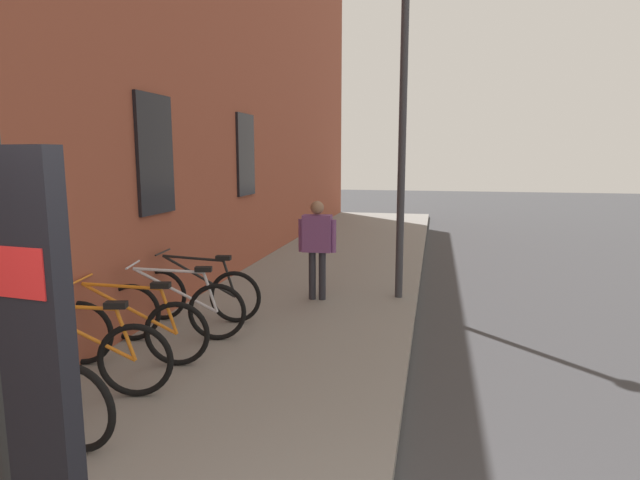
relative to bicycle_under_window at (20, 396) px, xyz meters
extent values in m
plane|color=#38383A|center=(3.75, -3.92, -0.51)|extent=(60.00, 60.00, 0.00)
cube|color=gray|center=(5.75, -1.17, -0.45)|extent=(24.00, 3.50, 0.12)
cube|color=brown|center=(6.75, 0.88, 3.75)|extent=(22.00, 0.60, 8.51)
cube|color=black|center=(3.25, 0.56, 1.89)|extent=(0.90, 0.06, 1.60)
cube|color=black|center=(6.75, 0.56, 1.89)|extent=(0.90, 0.06, 1.60)
torus|color=black|center=(-0.03, -0.51, -0.03)|extent=(0.10, 0.72, 0.72)
cylinder|color=#1E4CA5|center=(0.00, -0.02, 0.25)|extent=(0.10, 1.02, 0.58)
cylinder|color=#1E4CA5|center=(0.00, 0.06, 0.50)|extent=(0.09, 0.85, 0.09)
cylinder|color=#1E4CA5|center=(-0.03, -0.44, 0.22)|extent=(0.05, 0.19, 0.51)
cube|color=black|center=(-0.02, -0.37, 0.51)|extent=(0.11, 0.21, 0.06)
torus|color=black|center=(0.68, 0.58, -0.03)|extent=(0.23, 0.71, 0.72)
torus|color=black|center=(0.93, -0.44, -0.03)|extent=(0.23, 0.71, 0.72)
cylinder|color=orange|center=(0.81, 0.05, 0.25)|extent=(0.28, 1.00, 0.58)
cylinder|color=orange|center=(0.80, 0.12, 0.50)|extent=(0.24, 0.84, 0.09)
cylinder|color=orange|center=(0.92, -0.36, 0.22)|extent=(0.08, 0.19, 0.51)
cube|color=black|center=(0.90, -0.29, 0.51)|extent=(0.14, 0.22, 0.06)
cylinder|color=orange|center=(0.70, 0.53, 0.57)|extent=(0.47, 0.14, 0.02)
torus|color=black|center=(1.51, 0.57, -0.03)|extent=(0.19, 0.72, 0.72)
torus|color=black|center=(1.71, -0.46, -0.03)|extent=(0.19, 0.72, 0.72)
cylinder|color=orange|center=(1.61, 0.03, 0.25)|extent=(0.23, 1.01, 0.58)
cylinder|color=orange|center=(1.60, 0.10, 0.50)|extent=(0.19, 0.84, 0.09)
cylinder|color=orange|center=(1.69, -0.39, 0.22)|extent=(0.07, 0.19, 0.51)
cube|color=black|center=(1.68, -0.32, 0.51)|extent=(0.14, 0.22, 0.06)
cylinder|color=orange|center=(1.52, 0.52, 0.57)|extent=(0.48, 0.11, 0.02)
torus|color=black|center=(2.32, 0.46, -0.03)|extent=(0.23, 0.71, 0.72)
torus|color=black|center=(2.56, -0.57, -0.03)|extent=(0.23, 0.71, 0.72)
cylinder|color=silver|center=(2.45, -0.08, 0.25)|extent=(0.27, 1.00, 0.58)
cylinder|color=silver|center=(2.43, -0.01, 0.50)|extent=(0.23, 0.84, 0.09)
cylinder|color=silver|center=(2.54, -0.49, 0.22)|extent=(0.08, 0.19, 0.51)
cube|color=black|center=(2.53, -0.42, 0.51)|extent=(0.14, 0.22, 0.06)
cylinder|color=silver|center=(2.33, 0.41, 0.57)|extent=(0.47, 0.13, 0.02)
torus|color=black|center=(3.16, 0.52, -0.03)|extent=(0.14, 0.72, 0.72)
torus|color=black|center=(3.27, -0.52, -0.03)|extent=(0.14, 0.72, 0.72)
cylinder|color=black|center=(3.22, -0.03, 0.25)|extent=(0.14, 1.02, 0.58)
cylinder|color=black|center=(3.21, 0.05, 0.50)|extent=(0.13, 0.85, 0.09)
cylinder|color=black|center=(3.27, -0.45, 0.22)|extent=(0.06, 0.19, 0.51)
cube|color=black|center=(3.26, -0.38, 0.51)|extent=(0.12, 0.21, 0.06)
cylinder|color=black|center=(3.17, 0.47, 0.57)|extent=(0.48, 0.07, 0.02)
cylinder|color=black|center=(-1.94, -1.78, 0.81)|extent=(0.10, 0.10, 2.40)
cylinder|color=#26262D|center=(4.67, -1.28, 0.00)|extent=(0.11, 0.11, 0.77)
cylinder|color=#26262D|center=(4.68, -1.44, 0.00)|extent=(0.11, 0.11, 0.77)
cube|color=#723F72|center=(4.67, -1.36, 0.67)|extent=(0.24, 0.46, 0.58)
sphere|color=#8C664C|center=(4.67, -1.36, 1.08)|extent=(0.21, 0.21, 0.21)
cylinder|color=#723F72|center=(4.66, -1.11, 0.64)|extent=(0.09, 0.09, 0.52)
cylinder|color=#723F72|center=(4.68, -1.62, 0.64)|extent=(0.09, 0.09, 0.52)
cylinder|color=#333338|center=(5.08, -2.62, 2.12)|extent=(0.12, 0.12, 5.02)
camera|label=1|loc=(-3.35, -3.15, 1.88)|focal=29.80mm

